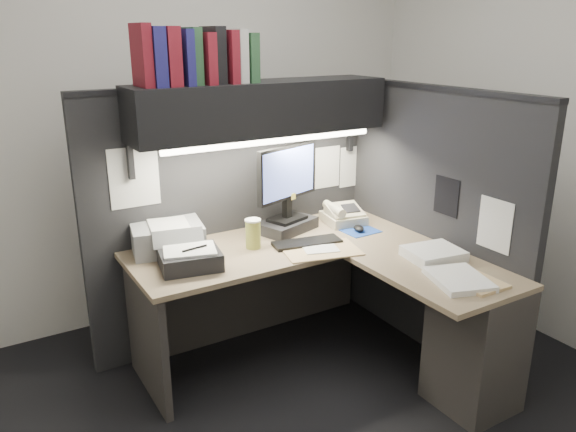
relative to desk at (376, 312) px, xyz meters
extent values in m
plane|color=black|center=(-0.43, 0.00, -0.44)|extent=(3.50, 3.50, 0.00)
cube|color=white|center=(-0.43, 1.50, 0.91)|extent=(3.50, 0.04, 2.70)
cube|color=white|center=(1.32, 0.00, 0.91)|extent=(0.04, 3.00, 2.70)
cube|color=black|center=(-0.40, 0.93, 0.36)|extent=(1.90, 0.06, 1.60)
cube|color=black|center=(0.55, 0.18, 0.36)|extent=(0.06, 1.50, 1.60)
cube|color=#877756|center=(-0.33, 0.56, 0.27)|extent=(1.70, 0.68, 0.03)
cube|color=#877756|center=(0.22, -0.20, 0.27)|extent=(0.60, 0.85, 0.03)
cube|color=#322F2C|center=(-0.33, 0.86, -0.09)|extent=(1.61, 0.02, 0.70)
cube|color=#322F2C|center=(-1.13, 0.56, -0.09)|extent=(0.04, 0.61, 0.70)
cube|color=#322F2C|center=(0.32, -0.43, -0.09)|extent=(0.38, 0.40, 0.70)
cube|color=black|center=(-0.30, 0.75, 1.06)|extent=(1.55, 0.34, 0.30)
cylinder|color=white|center=(-0.30, 0.61, 0.89)|extent=(1.32, 0.04, 0.04)
cube|color=black|center=(-0.15, 0.71, 0.32)|extent=(0.41, 0.32, 0.07)
cube|color=black|center=(-0.15, 0.71, 0.44)|extent=(0.06, 0.05, 0.12)
cube|color=black|center=(-0.15, 0.71, 0.66)|extent=(0.49, 0.19, 0.33)
cube|color=#6277D7|center=(-0.15, 0.69, 0.66)|extent=(0.44, 0.15, 0.29)
cube|color=black|center=(-0.17, 0.45, 0.30)|extent=(0.42, 0.21, 0.02)
cube|color=#1C409A|center=(0.24, 0.48, 0.29)|extent=(0.22, 0.20, 0.00)
ellipsoid|color=black|center=(0.23, 0.47, 0.31)|extent=(0.09, 0.11, 0.04)
cube|color=beige|center=(0.25, 0.66, 0.34)|extent=(0.28, 0.29, 0.10)
cylinder|color=#CBCA51|center=(-0.46, 0.56, 0.37)|extent=(0.11, 0.11, 0.16)
cube|color=gray|center=(-0.90, 0.80, 0.36)|extent=(0.45, 0.40, 0.16)
cube|color=black|center=(-0.88, 0.48, 0.33)|extent=(0.35, 0.31, 0.09)
cube|color=tan|center=(-0.16, 0.32, 0.29)|extent=(0.48, 0.37, 0.01)
cube|color=white|center=(0.31, -0.09, 0.31)|extent=(0.32, 0.29, 0.06)
cube|color=white|center=(0.19, -0.38, 0.30)|extent=(0.34, 0.38, 0.03)
cube|color=tan|center=(0.25, -0.43, 0.29)|extent=(0.22, 0.27, 0.02)
cube|color=maroon|center=(-0.98, 0.75, 1.36)|extent=(0.05, 0.22, 0.31)
cube|color=navy|center=(-0.91, 0.74, 1.35)|extent=(0.07, 0.22, 0.29)
cube|color=maroon|center=(-0.84, 0.74, 1.35)|extent=(0.07, 0.22, 0.30)
cube|color=navy|center=(-0.76, 0.73, 1.35)|extent=(0.05, 0.22, 0.28)
cube|color=#2B5733|center=(-0.70, 0.77, 1.35)|extent=(0.06, 0.22, 0.29)
cube|color=maroon|center=(-0.64, 0.74, 1.34)|extent=(0.05, 0.22, 0.27)
cube|color=black|center=(-0.58, 0.77, 1.36)|extent=(0.06, 0.22, 0.30)
cube|color=maroon|center=(-0.51, 0.74, 1.35)|extent=(0.05, 0.22, 0.28)
cube|color=silver|center=(-0.45, 0.76, 1.35)|extent=(0.05, 0.22, 0.28)
cube|color=#2B5733|center=(-0.39, 0.75, 1.34)|extent=(0.06, 0.22, 0.26)
cube|color=white|center=(0.27, 0.90, 0.61)|extent=(0.21, 0.00, 0.28)
cube|color=white|center=(0.49, 0.90, 0.59)|extent=(0.21, 0.00, 0.28)
cube|color=white|center=(-1.03, 0.90, 0.71)|extent=(0.28, 0.00, 0.34)
cube|color=black|center=(0.52, 0.05, 0.58)|extent=(0.00, 0.18, 0.22)
cube|color=white|center=(0.52, -0.30, 0.51)|extent=(0.00, 0.21, 0.28)
camera|label=1|loc=(-1.86, -2.13, 1.47)|focal=35.00mm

